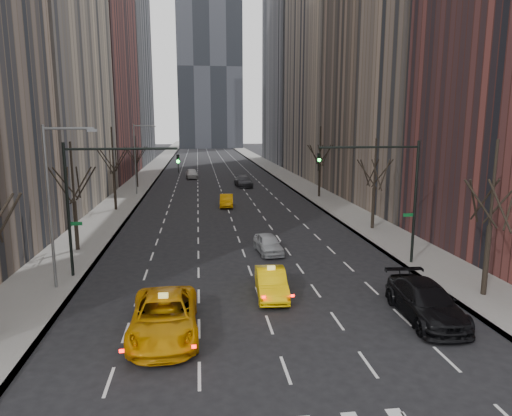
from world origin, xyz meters
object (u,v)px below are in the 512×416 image
object	(u,v)px
taxi_sedan	(271,283)
taxi_suv	(164,317)
silver_sedan_ahead	(268,244)
parked_suv_black	(426,302)

from	to	relation	value
taxi_sedan	taxi_suv	bearing A→B (deg)	-139.43
taxi_sedan	silver_sedan_ahead	size ratio (longest dim) A/B	1.10
taxi_suv	parked_suv_black	bearing A→B (deg)	-0.19
taxi_suv	parked_suv_black	xyz separation A→B (m)	(12.24, 0.24, -0.02)
taxi_suv	silver_sedan_ahead	bearing A→B (deg)	60.87
taxi_suv	taxi_sedan	bearing A→B (deg)	35.86
taxi_sedan	parked_suv_black	bearing A→B (deg)	-26.03
parked_suv_black	silver_sedan_ahead	bearing A→B (deg)	118.32
taxi_suv	silver_sedan_ahead	world-z (taller)	taxi_suv
silver_sedan_ahead	parked_suv_black	size ratio (longest dim) A/B	0.69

